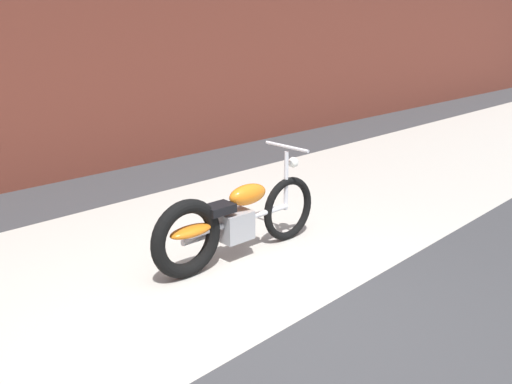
# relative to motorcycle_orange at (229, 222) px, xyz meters

# --- Properties ---
(ground_plane) EXTENTS (80.00, 80.00, 0.00)m
(ground_plane) POSITION_rel_motorcycle_orange_xyz_m (-0.58, -1.19, -0.40)
(ground_plane) COLOR #38383A
(sidewalk_slab) EXTENTS (36.00, 3.50, 0.01)m
(sidewalk_slab) POSITION_rel_motorcycle_orange_xyz_m (-0.58, 0.56, -0.40)
(sidewalk_slab) COLOR #B2ADA3
(sidewalk_slab) RESTS_ON ground
(motorcycle_orange) EXTENTS (2.01, 0.58, 1.03)m
(motorcycle_orange) POSITION_rel_motorcycle_orange_xyz_m (0.00, 0.00, 0.00)
(motorcycle_orange) COLOR black
(motorcycle_orange) RESTS_ON ground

